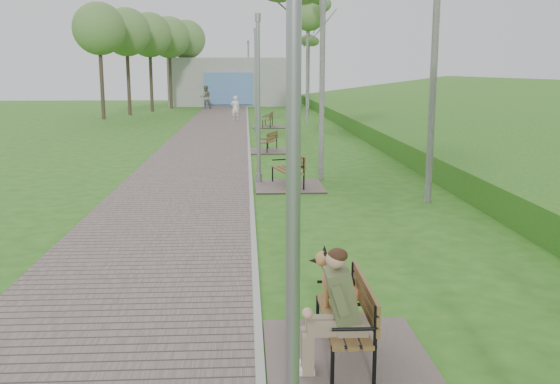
{
  "coord_description": "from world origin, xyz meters",
  "views": [
    {
      "loc": [
        -0.12,
        -3.73,
        3.08
      ],
      "look_at": [
        0.43,
        6.38,
        1.08
      ],
      "focal_mm": 40.0,
      "sensor_mm": 36.0,
      "label": 1
    }
  ],
  "objects": [
    {
      "name": "building_north",
      "position": [
        -1.5,
        50.97,
        1.99
      ],
      "size": [
        10.0,
        5.2,
        4.0
      ],
      "color": "#9E9E99",
      "rests_on": "ground"
    },
    {
      "name": "embankment",
      "position": [
        12.0,
        20.0,
        0.0
      ],
      "size": [
        14.0,
        70.0,
        1.6
      ],
      "primitive_type": "cube",
      "color": "#498C2A",
      "rests_on": "ground"
    },
    {
      "name": "lamp_post_far",
      "position": [
        0.16,
        48.64,
        2.5
      ],
      "size": [
        0.21,
        0.21,
        5.36
      ],
      "color": "gray",
      "rests_on": "ground"
    },
    {
      "name": "kerb",
      "position": [
        0.0,
        21.5,
        0.03
      ],
      "size": [
        0.1,
        67.0,
        0.05
      ],
      "primitive_type": "cube",
      "color": "#999993",
      "rests_on": "ground"
    },
    {
      "name": "bench_far",
      "position": [
        1.07,
        29.86,
        0.19
      ],
      "size": [
        1.7,
        1.89,
        1.05
      ],
      "color": "#625450",
      "rests_on": "ground"
    },
    {
      "name": "bench_main",
      "position": [
        0.85,
        2.47,
        0.43
      ],
      "size": [
        1.76,
        1.96,
        1.54
      ],
      "color": "#625450",
      "rests_on": "ground"
    },
    {
      "name": "birch_far_c",
      "position": [
        4.1,
        38.4,
        6.07
      ],
      "size": [
        2.38,
        2.38,
        7.73
      ],
      "color": "silver",
      "rests_on": "ground"
    },
    {
      "name": "pedestrian_near",
      "position": [
        -0.74,
        34.44,
        0.75
      ],
      "size": [
        0.62,
        0.49,
        1.5
      ],
      "primitive_type": "imported",
      "rotation": [
        0.0,
        0.0,
        3.4
      ],
      "color": "white",
      "rests_on": "ground"
    },
    {
      "name": "lamp_post_third",
      "position": [
        0.4,
        28.1,
        2.37
      ],
      "size": [
        0.2,
        0.2,
        5.08
      ],
      "color": "gray",
      "rests_on": "ground"
    },
    {
      "name": "lamp_post_second",
      "position": [
        0.23,
        13.2,
        2.11
      ],
      "size": [
        0.17,
        0.17,
        4.51
      ],
      "color": "gray",
      "rests_on": "ground"
    },
    {
      "name": "bench_second",
      "position": [
        0.98,
        12.49,
        0.2
      ],
      "size": [
        1.79,
        1.99,
        1.1
      ],
      "color": "#625450",
      "rests_on": "ground"
    },
    {
      "name": "walkway",
      "position": [
        -1.75,
        21.5,
        0.02
      ],
      "size": [
        3.5,
        67.0,
        0.04
      ],
      "primitive_type": "cube",
      "color": "#625450",
      "rests_on": "ground"
    },
    {
      "name": "lamp_post_near",
      "position": [
        0.24,
        1.02,
        2.36
      ],
      "size": [
        0.2,
        0.2,
        5.05
      ],
      "color": "gray",
      "rests_on": "ground"
    },
    {
      "name": "bench_third",
      "position": [
        0.7,
        19.71,
        0.17
      ],
      "size": [
        1.54,
        1.71,
        0.94
      ],
      "color": "#625450",
      "rests_on": "ground"
    },
    {
      "name": "pedestrian_far",
      "position": [
        -3.2,
        45.27,
        0.91
      ],
      "size": [
        1.03,
        0.89,
        1.83
      ],
      "primitive_type": "imported",
      "rotation": [
        0.0,
        0.0,
        3.39
      ],
      "color": "gray",
      "rests_on": "ground"
    }
  ]
}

